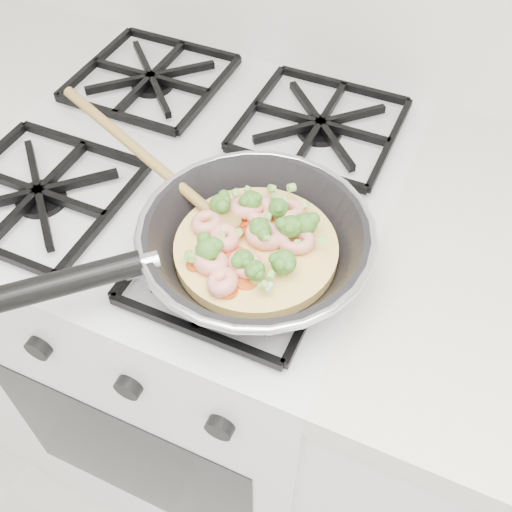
% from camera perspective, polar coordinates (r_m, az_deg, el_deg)
% --- Properties ---
extents(stove, '(0.60, 0.60, 0.92)m').
position_cam_1_polar(stove, '(1.23, -4.69, -6.91)').
color(stove, white).
rests_on(stove, ground).
extents(skillet, '(0.46, 0.37, 0.10)m').
position_cam_1_polar(skillet, '(0.71, -0.53, 1.32)').
color(skillet, black).
rests_on(skillet, stove).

